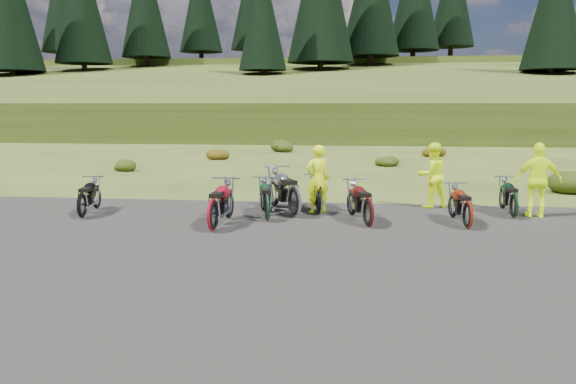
# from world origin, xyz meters

# --- Properties ---
(ground) EXTENTS (300.00, 300.00, 0.00)m
(ground) POSITION_xyz_m (0.00, 0.00, 0.00)
(ground) COLOR #3D4C19
(ground) RESTS_ON ground
(gravel_pad) EXTENTS (20.00, 12.00, 0.04)m
(gravel_pad) POSITION_xyz_m (0.00, -2.00, 0.00)
(gravel_pad) COLOR black
(gravel_pad) RESTS_ON ground
(hill_slope) EXTENTS (300.00, 45.97, 9.37)m
(hill_slope) POSITION_xyz_m (0.00, 50.00, 0.00)
(hill_slope) COLOR #334416
(hill_slope) RESTS_ON ground
(hill_plateau) EXTENTS (300.00, 90.00, 9.17)m
(hill_plateau) POSITION_xyz_m (0.00, 110.00, 0.00)
(hill_plateau) COLOR #334416
(hill_plateau) RESTS_ON ground
(conifer_14) EXTENTS (5.28, 5.28, 14.00)m
(conifer_14) POSITION_xyz_m (-51.00, 70.00, 16.55)
(conifer_14) COLOR black
(conifer_14) RESTS_ON ground
(conifer_18) EXTENTS (6.60, 6.60, 17.00)m
(conifer_18) POSITION_xyz_m (-27.00, 63.00, 16.66)
(conifer_18) COLOR black
(conifer_18) RESTS_ON ground
(conifer_19) EXTENTS (6.16, 6.16, 16.00)m
(conifer_19) POSITION_xyz_m (-21.00, 69.00, 17.36)
(conifer_19) COLOR black
(conifer_19) RESTS_ON ground
(conifer_20) EXTENTS (5.72, 5.72, 15.00)m
(conifer_20) POSITION_xyz_m (-15.00, 75.00, 17.65)
(conifer_20) COLOR black
(conifer_20) RESTS_ON ground
(conifer_21) EXTENTS (5.28, 5.28, 14.00)m
(conifer_21) POSITION_xyz_m (-9.00, 50.00, 12.56)
(conifer_21) COLOR black
(conifer_21) RESTS_ON ground
(shrub_1) EXTENTS (1.03, 1.03, 0.61)m
(shrub_1) POSITION_xyz_m (-9.10, 11.30, 0.31)
(shrub_1) COLOR #1F340D
(shrub_1) RESTS_ON ground
(shrub_2) EXTENTS (1.30, 1.30, 0.77)m
(shrub_2) POSITION_xyz_m (-6.20, 16.60, 0.38)
(shrub_2) COLOR #5D370B
(shrub_2) RESTS_ON ground
(shrub_3) EXTENTS (1.56, 1.56, 0.92)m
(shrub_3) POSITION_xyz_m (-3.30, 21.90, 0.46)
(shrub_3) COLOR #1F340D
(shrub_3) RESTS_ON ground
(shrub_4) EXTENTS (0.77, 0.77, 0.45)m
(shrub_4) POSITION_xyz_m (-0.40, 9.20, 0.23)
(shrub_4) COLOR #5D370B
(shrub_4) RESTS_ON ground
(shrub_5) EXTENTS (1.03, 1.03, 0.61)m
(shrub_5) POSITION_xyz_m (2.50, 14.50, 0.31)
(shrub_5) COLOR #1F340D
(shrub_5) RESTS_ON ground
(shrub_6) EXTENTS (1.30, 1.30, 0.77)m
(shrub_6) POSITION_xyz_m (5.40, 19.80, 0.38)
(shrub_6) COLOR #5D370B
(shrub_6) RESTS_ON ground
(shrub_7) EXTENTS (1.56, 1.56, 0.92)m
(shrub_7) POSITION_xyz_m (8.30, 7.10, 0.46)
(shrub_7) COLOR #1F340D
(shrub_7) RESTS_ON ground
(motorcycle_0) EXTENTS (0.88, 1.93, 0.97)m
(motorcycle_0) POSITION_xyz_m (-5.94, 1.05, 0.00)
(motorcycle_0) COLOR black
(motorcycle_0) RESTS_ON ground
(motorcycle_1) EXTENTS (0.80, 2.15, 1.11)m
(motorcycle_1) POSITION_xyz_m (-2.25, -0.03, 0.00)
(motorcycle_1) COLOR maroon
(motorcycle_1) RESTS_ON ground
(motorcycle_2) EXTENTS (1.06, 2.01, 1.00)m
(motorcycle_2) POSITION_xyz_m (-1.18, 1.22, 0.00)
(motorcycle_2) COLOR black
(motorcycle_2) RESTS_ON ground
(motorcycle_3) EXTENTS (1.78, 2.43, 1.22)m
(motorcycle_3) POSITION_xyz_m (-0.56, 1.80, 0.00)
(motorcycle_3) COLOR #98989C
(motorcycle_3) RESTS_ON ground
(motorcycle_4) EXTENTS (1.22, 2.09, 1.04)m
(motorcycle_4) POSITION_xyz_m (1.29, 0.82, 0.00)
(motorcycle_4) COLOR #480C0D
(motorcycle_4) RESTS_ON ground
(motorcycle_5) EXTENTS (0.90, 1.93, 0.97)m
(motorcycle_5) POSITION_xyz_m (0.03, 2.24, 0.00)
(motorcycle_5) COLOR black
(motorcycle_5) RESTS_ON ground
(motorcycle_6) EXTENTS (0.81, 1.91, 0.97)m
(motorcycle_6) POSITION_xyz_m (3.59, 0.88, 0.00)
(motorcycle_6) COLOR maroon
(motorcycle_6) RESTS_ON ground
(motorcycle_7) EXTENTS (0.68, 1.88, 0.97)m
(motorcycle_7) POSITION_xyz_m (5.01, 2.26, 0.00)
(motorcycle_7) COLOR black
(motorcycle_7) RESTS_ON ground
(person_middle) EXTENTS (0.78, 0.68, 1.81)m
(person_middle) POSITION_xyz_m (-0.02, 2.50, 0.91)
(person_middle) COLOR #DFFC0D
(person_middle) RESTS_ON ground
(person_right_a) EXTENTS (1.07, 0.95, 1.83)m
(person_right_a) POSITION_xyz_m (3.12, 3.57, 0.91)
(person_right_a) COLOR #DFFC0D
(person_right_a) RESTS_ON ground
(person_right_b) EXTENTS (1.16, 0.56, 1.92)m
(person_right_b) POSITION_xyz_m (5.63, 2.51, 0.96)
(person_right_b) COLOR #DFFC0D
(person_right_b) RESTS_ON ground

